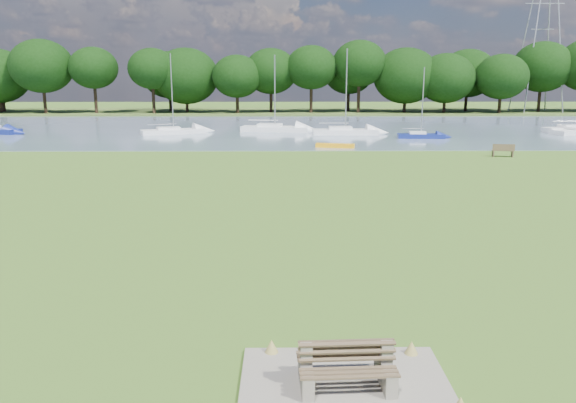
{
  "coord_description": "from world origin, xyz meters",
  "views": [
    {
      "loc": [
        -1.26,
        -24.06,
        6.13
      ],
      "look_at": [
        -1.01,
        -2.0,
        1.15
      ],
      "focal_mm": 35.0,
      "sensor_mm": 36.0,
      "label": 1
    }
  ],
  "objects_px": {
    "sailboat_3": "(420,134)",
    "bench_pair": "(346,366)",
    "sailboat_4": "(575,128)",
    "pylon": "(545,1)",
    "sailboat_2": "(345,130)",
    "sailboat_0": "(274,127)",
    "kayak": "(335,146)",
    "riverbank_bench": "(503,150)",
    "sailboat_1": "(173,130)"
  },
  "relations": [
    {
      "from": "sailboat_2",
      "to": "sailboat_4",
      "type": "distance_m",
      "value": 25.29
    },
    {
      "from": "kayak",
      "to": "pylon",
      "type": "bearing_deg",
      "value": 64.12
    },
    {
      "from": "bench_pair",
      "to": "riverbank_bench",
      "type": "distance_m",
      "value": 36.08
    },
    {
      "from": "sailboat_3",
      "to": "sailboat_4",
      "type": "relative_size",
      "value": 0.71
    },
    {
      "from": "sailboat_4",
      "to": "riverbank_bench",
      "type": "bearing_deg",
      "value": -138.46
    },
    {
      "from": "bench_pair",
      "to": "sailboat_4",
      "type": "distance_m",
      "value": 59.16
    },
    {
      "from": "pylon",
      "to": "sailboat_1",
      "type": "distance_m",
      "value": 66.03
    },
    {
      "from": "sailboat_0",
      "to": "bench_pair",
      "type": "bearing_deg",
      "value": -76.27
    },
    {
      "from": "sailboat_3",
      "to": "bench_pair",
      "type": "bearing_deg",
      "value": -101.69
    },
    {
      "from": "sailboat_0",
      "to": "sailboat_2",
      "type": "relative_size",
      "value": 0.94
    },
    {
      "from": "bench_pair",
      "to": "sailboat_2",
      "type": "relative_size",
      "value": 0.22
    },
    {
      "from": "riverbank_bench",
      "to": "sailboat_2",
      "type": "relative_size",
      "value": 0.19
    },
    {
      "from": "kayak",
      "to": "sailboat_4",
      "type": "distance_m",
      "value": 30.05
    },
    {
      "from": "riverbank_bench",
      "to": "sailboat_0",
      "type": "distance_m",
      "value": 26.58
    },
    {
      "from": "pylon",
      "to": "sailboat_4",
      "type": "height_order",
      "value": "pylon"
    },
    {
      "from": "sailboat_4",
      "to": "sailboat_3",
      "type": "bearing_deg",
      "value": -172.4
    },
    {
      "from": "sailboat_0",
      "to": "sailboat_1",
      "type": "height_order",
      "value": "sailboat_1"
    },
    {
      "from": "sailboat_2",
      "to": "kayak",
      "type": "bearing_deg",
      "value": -100.74
    },
    {
      "from": "sailboat_0",
      "to": "kayak",
      "type": "bearing_deg",
      "value": -57.68
    },
    {
      "from": "sailboat_0",
      "to": "sailboat_4",
      "type": "distance_m",
      "value": 32.72
    },
    {
      "from": "bench_pair",
      "to": "sailboat_2",
      "type": "height_order",
      "value": "sailboat_2"
    },
    {
      "from": "bench_pair",
      "to": "sailboat_3",
      "type": "distance_m",
      "value": 46.87
    },
    {
      "from": "kayak",
      "to": "sailboat_0",
      "type": "relative_size",
      "value": 0.4
    },
    {
      "from": "riverbank_bench",
      "to": "sailboat_4",
      "type": "xyz_separation_m",
      "value": [
        14.89,
        18.16,
        0.07
      ]
    },
    {
      "from": "bench_pair",
      "to": "sailboat_4",
      "type": "relative_size",
      "value": 0.2
    },
    {
      "from": "pylon",
      "to": "sailboat_2",
      "type": "relative_size",
      "value": 3.22
    },
    {
      "from": "kayak",
      "to": "sailboat_4",
      "type": "relative_size",
      "value": 0.34
    },
    {
      "from": "kayak",
      "to": "sailboat_1",
      "type": "height_order",
      "value": "sailboat_1"
    },
    {
      "from": "riverbank_bench",
      "to": "pylon",
      "type": "distance_m",
      "value": 59.91
    },
    {
      "from": "sailboat_2",
      "to": "sailboat_1",
      "type": "bearing_deg",
      "value": 177.04
    },
    {
      "from": "kayak",
      "to": "sailboat_1",
      "type": "relative_size",
      "value": 0.4
    },
    {
      "from": "sailboat_0",
      "to": "sailboat_2",
      "type": "height_order",
      "value": "sailboat_2"
    },
    {
      "from": "bench_pair",
      "to": "sailboat_2",
      "type": "xyz_separation_m",
      "value": [
        5.36,
        49.0,
        0.03
      ]
    },
    {
      "from": "bench_pair",
      "to": "sailboat_0",
      "type": "distance_m",
      "value": 52.27
    },
    {
      "from": "bench_pair",
      "to": "sailboat_1",
      "type": "height_order",
      "value": "sailboat_1"
    },
    {
      "from": "sailboat_1",
      "to": "sailboat_3",
      "type": "distance_m",
      "value": 25.7
    },
    {
      "from": "bench_pair",
      "to": "sailboat_2",
      "type": "distance_m",
      "value": 49.29
    },
    {
      "from": "sailboat_2",
      "to": "sailboat_4",
      "type": "bearing_deg",
      "value": 3.41
    },
    {
      "from": "bench_pair",
      "to": "sailboat_4",
      "type": "xyz_separation_m",
      "value": [
        30.59,
        50.64,
        0.06
      ]
    },
    {
      "from": "riverbank_bench",
      "to": "kayak",
      "type": "bearing_deg",
      "value": 166.38
    },
    {
      "from": "pylon",
      "to": "sailboat_2",
      "type": "distance_m",
      "value": 52.81
    },
    {
      "from": "kayak",
      "to": "sailboat_0",
      "type": "distance_m",
      "value": 15.23
    },
    {
      "from": "bench_pair",
      "to": "sailboat_3",
      "type": "height_order",
      "value": "sailboat_3"
    },
    {
      "from": "sailboat_3",
      "to": "sailboat_4",
      "type": "xyz_separation_m",
      "value": [
        18.16,
        5.45,
        0.11
      ]
    },
    {
      "from": "riverbank_bench",
      "to": "kayak",
      "type": "relative_size",
      "value": 0.51
    },
    {
      "from": "sailboat_3",
      "to": "sailboat_4",
      "type": "bearing_deg",
      "value": 20.39
    },
    {
      "from": "sailboat_1",
      "to": "sailboat_2",
      "type": "height_order",
      "value": "sailboat_2"
    },
    {
      "from": "bench_pair",
      "to": "riverbank_bench",
      "type": "xyz_separation_m",
      "value": [
        15.7,
        32.48,
        -0.01
      ]
    },
    {
      "from": "sailboat_0",
      "to": "riverbank_bench",
      "type": "bearing_deg",
      "value": -36.53
    },
    {
      "from": "sailboat_0",
      "to": "sailboat_3",
      "type": "relative_size",
      "value": 1.2
    }
  ]
}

